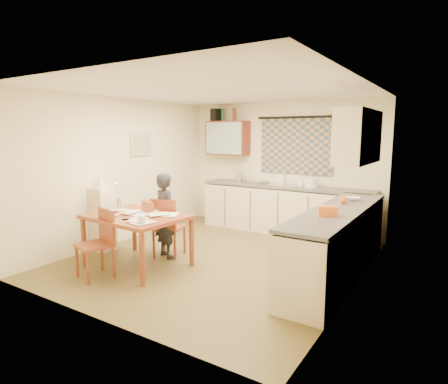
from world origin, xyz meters
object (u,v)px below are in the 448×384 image
Objects in this scene: person at (166,216)px; stove at (306,272)px; counter_back at (284,210)px; dining_table at (138,240)px; chair_far at (169,238)px; counter_right at (337,243)px; shelf_stand at (103,219)px.

stove is at bearing -172.33° from person.
stove is (1.49, -2.89, -0.02)m from counter_back.
person is (0.08, 0.52, 0.28)m from dining_table.
chair_far reaches higher than dining_table.
chair_far reaches higher than stove.
counter_right is (1.49, -1.70, -0.00)m from counter_back.
shelf_stand is at bearing 4.00° from chair_far.
chair_far is at bearing -113.08° from counter_back.
person is (-2.45, -0.61, 0.20)m from counter_right.
shelf_stand is (-1.09, -0.30, -0.14)m from person.
counter_back is 3.02m from dining_table.
counter_right is 2.53m from person.
shelf_stand is (-3.54, -0.91, 0.07)m from counter_right.
counter_right is 2.52m from chair_far.
counter_back is at bearing 117.35° from stove.
counter_back is 2.52× the size of person.
counter_right is at bearing 90.00° from stove.
counter_right is 3.41× the size of stove.
stove is 0.60× the size of dining_table.
person is at bearing 85.22° from dining_table.
counter_right is 1.18m from stove.
person is (-2.45, 0.58, 0.22)m from stove.
chair_far is (-2.45, 0.64, -0.15)m from stove.
person is at bearing 79.67° from chair_far.
stove is 2.53m from dining_table.
stove is 2.52m from person.
counter_back and counter_right have the same top height.
dining_table is (-2.53, -1.13, -0.07)m from counter_right.
person is 1.14m from shelf_stand.
person reaches higher than counter_right.
shelf_stand is at bearing 171.75° from dining_table.
counter_back is 2.26m from counter_right.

